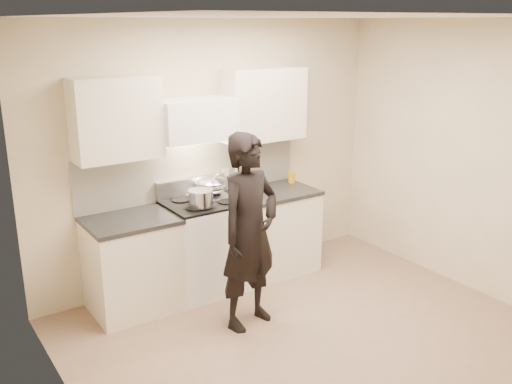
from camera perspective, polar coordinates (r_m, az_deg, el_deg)
ground_plane at (r=5.16m, az=5.99°, el=-14.53°), size 4.00×4.00×0.00m
room_shell at (r=4.79m, az=3.20°, el=3.79°), size 4.04×3.54×2.70m
stove at (r=5.85m, az=-5.12°, el=-5.35°), size 0.76×0.65×0.96m
counter_right at (r=6.26m, az=1.56°, el=-3.90°), size 0.92×0.67×0.92m
counter_left at (r=5.56m, az=-12.23°, el=-7.06°), size 0.82×0.67×0.92m
wok at (r=5.86m, az=-4.52°, el=0.69°), size 0.35×0.43×0.28m
stock_pot at (r=5.49m, az=-5.56°, el=-0.61°), size 0.34×0.26×0.16m
utensil_crock at (r=6.14m, az=-1.85°, el=1.17°), size 0.12×0.12×0.33m
spice_jar at (r=6.20m, az=0.55°, el=0.75°), size 0.04×0.04×0.08m
oil_glass at (r=6.42m, az=3.59°, el=1.50°), size 0.07×0.07×0.13m
person at (r=5.03m, az=-0.66°, el=-4.02°), size 0.73×0.56×1.77m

